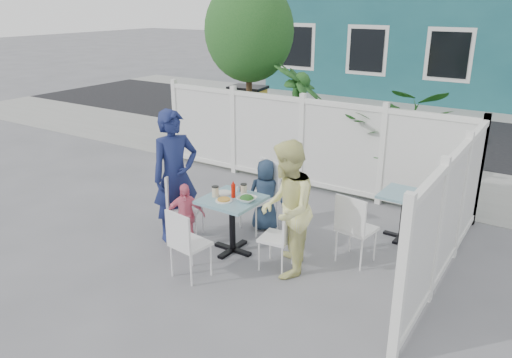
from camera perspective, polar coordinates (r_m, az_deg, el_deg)
The scene contains 30 objects.
ground at distance 7.20m, azimuth -4.76°, elevation -6.38°, with size 80.00×80.00×0.00m, color slate.
near_sidewalk at distance 10.24m, azimuth 8.28°, elevation 1.60°, with size 24.00×2.60×0.01m, color gray.
street at distance 13.57m, azimuth 14.97°, elevation 5.65°, with size 24.00×5.00×0.01m, color black.
far_sidewalk at distance 16.49m, azimuth 18.48°, elevation 7.74°, with size 24.00×1.60×0.01m, color gray.
building at distance 19.60m, azimuth 20.78°, elevation 18.14°, with size 11.00×6.00×6.00m.
fence_back at distance 8.76m, azimuth 5.22°, elevation 3.94°, with size 5.86×0.08×1.60m.
fence_right at distance 6.24m, azimuth 21.18°, elevation -4.09°, with size 0.08×3.66×1.60m.
tree at distance 10.09m, azimuth -0.83°, elevation 16.54°, with size 1.80×1.62×3.59m.
utility_cabinet at distance 11.22m, azimuth -0.92°, elevation 6.92°, with size 0.72×0.51×1.33m, color gold.
potted_shrub_a at distance 9.53m, azimuth 4.63°, elevation 6.74°, with size 1.15×1.15×2.05m, color #194C1B.
potted_shrub_b at distance 8.73m, azimuth 15.51°, elevation 4.34°, with size 1.70×1.48×1.89m, color #194C1B.
main_table at distance 6.50m, azimuth -2.75°, elevation -3.61°, with size 0.73×0.73×0.76m.
spare_table at distance 7.18m, azimuth 16.59°, elevation -2.73°, with size 0.65×0.65×0.67m.
chair_left at distance 6.95m, azimuth -8.67°, elevation -2.47°, with size 0.56×0.57×0.96m.
chair_right at distance 6.12m, azimuth 2.96°, elevation -6.18°, with size 0.41×0.42×0.84m.
chair_back at distance 7.17m, azimuth 0.87°, elevation -1.27°, with size 0.59×0.58×1.02m.
chair_near at distance 5.95m, azimuth -8.07°, elevation -6.89°, with size 0.45×0.44×0.88m.
chair_spare at distance 6.33m, azimuth 11.13°, elevation -5.12°, with size 0.48×0.46×0.93m.
man at distance 6.85m, azimuth -9.20°, elevation 0.34°, with size 0.67×0.44×1.83m, color navy.
woman at distance 5.92m, azimuth 3.51°, elevation -3.47°, with size 0.81×0.63×1.67m, color #EBE946.
boy at distance 7.17m, azimuth 1.11°, elevation -1.84°, with size 0.51×0.33×1.05m, color #233650.
toddler at distance 6.73m, azimuth -8.10°, elevation -4.18°, with size 0.53×0.22×0.91m, color pink.
plate_main at distance 6.36m, azimuth -3.70°, elevation -2.47°, with size 0.22×0.22×0.01m, color white.
plate_side at distance 6.60m, azimuth -3.74°, elevation -1.59°, with size 0.22×0.22×0.01m, color white.
salad_bowl at distance 6.33m, azimuth -1.07°, elevation -2.32°, with size 0.24×0.24×0.06m, color white.
coffee_cup_a at distance 6.48m, azimuth -4.66°, elevation -1.48°, with size 0.09×0.09×0.13m, color beige.
coffee_cup_b at distance 6.56m, azimuth -1.41°, elevation -1.18°, with size 0.08×0.08×0.13m, color beige.
ketchup_bottle at distance 6.44m, azimuth -2.61°, elevation -1.36°, with size 0.06×0.06×0.18m, color red.
salt_shaker at distance 6.65m, azimuth -2.17°, elevation -1.17°, with size 0.03×0.03×0.07m, color white.
pepper_shaker at distance 6.64m, azimuth -1.76°, elevation -1.17°, with size 0.03×0.03×0.07m, color black.
Camera 1 is at (4.00, -5.08, 3.17)m, focal length 35.00 mm.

